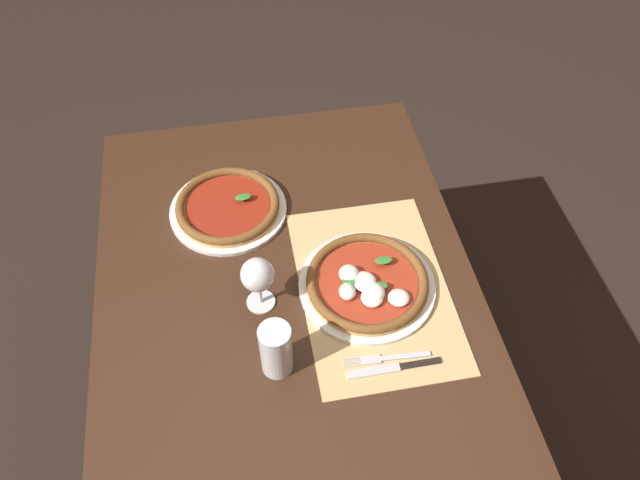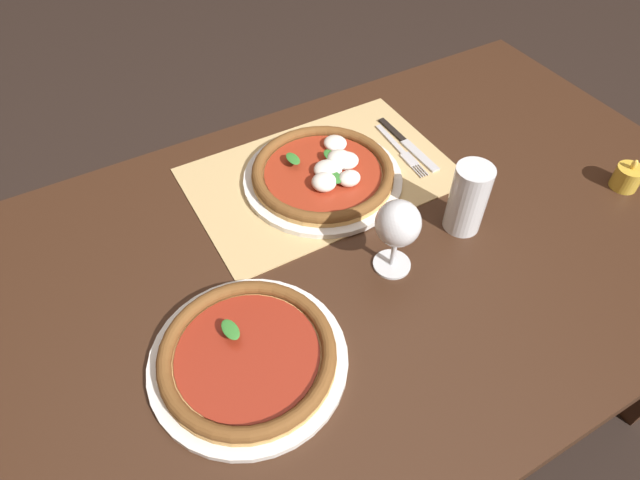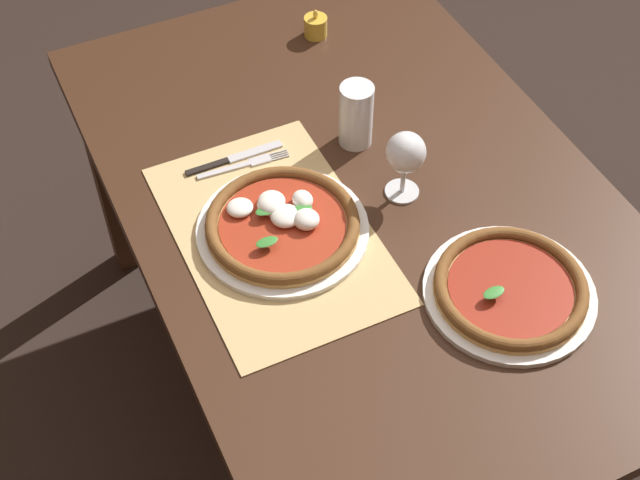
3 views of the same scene
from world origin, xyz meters
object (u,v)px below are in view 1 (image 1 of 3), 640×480
fork (386,358)px  knife (394,368)px  pizza_near (367,283)px  wine_glass (258,277)px  pint_glass (276,350)px  pizza_far (228,207)px

fork → knife: size_ratio=0.93×
pizza_near → wine_glass: (0.01, 0.26, 0.08)m
fork → knife: (-0.03, -0.01, 0.00)m
wine_glass → pint_glass: (-0.18, -0.02, -0.04)m
wine_glass → fork: 0.35m
pizza_far → knife: 0.64m
pizza_far → wine_glass: wine_glass is taller
pint_glass → knife: 0.27m
pizza_near → pizza_far: bearing=44.5°
pizza_near → pizza_far: pizza_near is taller
pizza_far → fork: bearing=-148.8°
pizza_near → wine_glass: size_ratio=2.18×
pint_glass → knife: bearing=-102.0°
pint_glass → fork: pint_glass is taller
pizza_near → fork: size_ratio=1.68×
pint_glass → fork: bearing=-96.6°
wine_glass → pint_glass: size_ratio=1.07×
pizza_near → fork: bearing=180.0°
pizza_near → pint_glass: 0.30m
pizza_near → knife: bearing=-177.2°
pizza_near → knife: size_ratio=1.57×
pizza_near → pint_glass: size_ratio=2.33×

